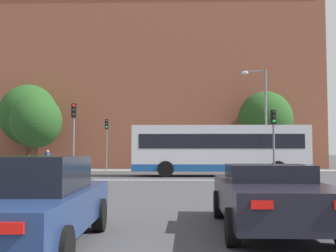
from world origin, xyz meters
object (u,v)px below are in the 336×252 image
(traffic_light_near_right, at_px, (274,132))
(car_saloon_left, at_px, (28,202))
(street_lamp_junction, at_px, (262,111))
(pedestrian_walking_east, at_px, (239,159))
(bus_crossing_lead, at_px, (219,149))
(traffic_light_far_right, at_px, (240,139))
(car_roadster_right, at_px, (270,196))
(pedestrian_waiting, at_px, (47,158))
(pedestrian_walking_west, at_px, (266,158))
(traffic_light_far_left, at_px, (107,136))
(traffic_light_near_left, at_px, (74,128))

(traffic_light_near_right, bearing_deg, car_saloon_left, -114.84)
(street_lamp_junction, relative_size, pedestrian_walking_east, 4.52)
(bus_crossing_lead, xyz_separation_m, traffic_light_far_right, (2.52, 8.12, 0.94))
(car_roadster_right, height_order, pedestrian_waiting, pedestrian_waiting)
(traffic_light_near_right, relative_size, pedestrian_walking_west, 2.30)
(bus_crossing_lead, distance_m, pedestrian_walking_east, 8.91)
(traffic_light_far_right, xyz_separation_m, pedestrian_waiting, (-16.16, 0.12, -1.66))
(bus_crossing_lead, relative_size, pedestrian_waiting, 6.46)
(street_lamp_junction, relative_size, pedestrian_waiting, 4.23)
(traffic_light_far_left, bearing_deg, car_saloon_left, -82.94)
(car_roadster_right, height_order, traffic_light_far_right, traffic_light_far_right)
(car_roadster_right, bearing_deg, traffic_light_far_right, 84.08)
(pedestrian_waiting, xyz_separation_m, pedestrian_walking_east, (16.15, 0.28, -0.08))
(pedestrian_waiting, bearing_deg, traffic_light_far_right, -68.35)
(car_saloon_left, relative_size, pedestrian_walking_east, 3.10)
(traffic_light_near_left, bearing_deg, pedestrian_walking_east, 45.80)
(pedestrian_waiting, height_order, pedestrian_walking_east, pedestrian_waiting)
(traffic_light_far_right, distance_m, pedestrian_walking_east, 1.77)
(pedestrian_waiting, distance_m, pedestrian_walking_west, 18.39)
(bus_crossing_lead, relative_size, traffic_light_near_left, 2.54)
(bus_crossing_lead, relative_size, traffic_light_far_left, 2.60)
(street_lamp_junction, bearing_deg, traffic_light_far_right, 94.95)
(traffic_light_near_right, bearing_deg, traffic_light_far_right, 90.89)
(traffic_light_far_right, xyz_separation_m, pedestrian_walking_east, (-0.00, 0.39, -1.73))
(car_roadster_right, distance_m, traffic_light_near_left, 17.48)
(bus_crossing_lead, bearing_deg, pedestrian_walking_west, -29.41)
(bus_crossing_lead, xyz_separation_m, traffic_light_far_left, (-8.56, 7.67, 1.13))
(car_saloon_left, bearing_deg, pedestrian_waiting, 105.04)
(traffic_light_near_right, xyz_separation_m, street_lamp_junction, (0.38, 5.06, 1.72))
(car_roadster_right, bearing_deg, pedestrian_walking_east, 84.20)
(traffic_light_far_right, distance_m, pedestrian_waiting, 16.24)
(bus_crossing_lead, height_order, pedestrian_walking_west, bus_crossing_lead)
(traffic_light_far_right, bearing_deg, traffic_light_near_right, -89.11)
(car_roadster_right, height_order, traffic_light_near_right, traffic_light_near_right)
(bus_crossing_lead, height_order, pedestrian_walking_east, bus_crossing_lead)
(traffic_light_far_left, xyz_separation_m, pedestrian_walking_east, (11.08, 0.84, -1.93))
(bus_crossing_lead, xyz_separation_m, pedestrian_walking_west, (4.75, 8.43, -0.72))
(traffic_light_near_left, relative_size, street_lamp_junction, 0.60)
(car_saloon_left, distance_m, car_roadster_right, 4.61)
(pedestrian_walking_east, bearing_deg, traffic_light_far_left, -179.04)
(bus_crossing_lead, relative_size, street_lamp_junction, 1.53)
(street_lamp_junction, xyz_separation_m, pedestrian_walking_east, (-0.56, 6.82, -3.44))
(traffic_light_near_right, height_order, pedestrian_waiting, traffic_light_near_right)
(bus_crossing_lead, xyz_separation_m, traffic_light_near_left, (-8.67, -2.99, 1.19))
(car_saloon_left, xyz_separation_m, car_roadster_right, (4.26, 1.77, -0.08))
(pedestrian_walking_east, bearing_deg, street_lamp_junction, -88.67)
(car_roadster_right, relative_size, pedestrian_walking_east, 3.09)
(pedestrian_walking_east, bearing_deg, traffic_light_far_right, -92.80)
(car_roadster_right, xyz_separation_m, street_lamp_junction, (3.93, 20.16, 3.69))
(traffic_light_far_left, bearing_deg, traffic_light_near_left, -90.58)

